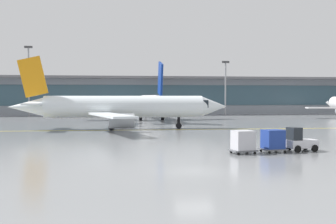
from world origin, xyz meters
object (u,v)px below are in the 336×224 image
Objects in this scene: cargo_dolly_trailing at (243,141)px; taxiing_regional_jet at (122,107)px; baggage_tug at (299,141)px; gate_airplane_1 at (151,104)px; cargo_dolly_lead at (273,140)px; apron_light_mast_1 at (29,78)px; apron_light_mast_2 at (226,86)px.

taxiing_regional_jet is at bearing 99.03° from cargo_dolly_trailing.
cargo_dolly_trailing is (-5.40, -0.85, 0.16)m from baggage_tug.
cargo_dolly_trailing is at bearing 180.00° from baggage_tug.
gate_airplane_1 reaches higher than taxiing_regional_jet.
cargo_dolly_lead is at bearing -65.16° from taxiing_regional_jet.
apron_light_mast_1 reaches higher than taxiing_regional_jet.
taxiing_regional_jet is at bearing 109.11° from baggage_tug.
baggage_tug is at bearing -0.00° from cargo_dolly_trailing.
apron_light_mast_2 is (11.96, 65.95, 6.40)m from baggage_tug.
baggage_tug is 1.20× the size of cargo_dolly_lead.
apron_light_mast_2 reaches higher than taxiing_regional_jet.
taxiing_regional_jet reaches higher than baggage_tug.
apron_light_mast_1 is at bearing 179.06° from apron_light_mast_2.
apron_light_mast_2 is (26.47, 38.73, 4.14)m from taxiing_regional_jet.
apron_light_mast_1 reaches higher than cargo_dolly_trailing.
gate_airplane_1 is 2.45× the size of apron_light_mast_2.
baggage_tug is at bearing -100.28° from apron_light_mast_2.
gate_airplane_1 is 1.02× the size of taxiing_regional_jet.
taxiing_regional_jet is 44.50m from apron_light_mast_1.
cargo_dolly_lead and cargo_dolly_trailing have the same top height.
apron_light_mast_2 is at bearing -53.78° from gate_airplane_1.
apron_light_mast_2 is at bearing 57.16° from taxiing_regional_jet.
gate_airplane_1 is 2.00× the size of apron_light_mast_1.
gate_airplane_1 is at bearing 75.62° from taxiing_regional_jet.
gate_airplane_1 is at bearing 83.82° from cargo_dolly_trailing.
baggage_tug is 2.63m from cargo_dolly_lead.
apron_light_mast_1 is 46.23m from apron_light_mast_2.
taxiing_regional_jet is 2.39× the size of apron_light_mast_2.
cargo_dolly_lead is 74.61m from apron_light_mast_1.
apron_light_mast_1 is at bearing 106.30° from cargo_dolly_lead.
baggage_tug is 75.40m from apron_light_mast_1.
cargo_dolly_lead is 68.22m from apron_light_mast_2.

